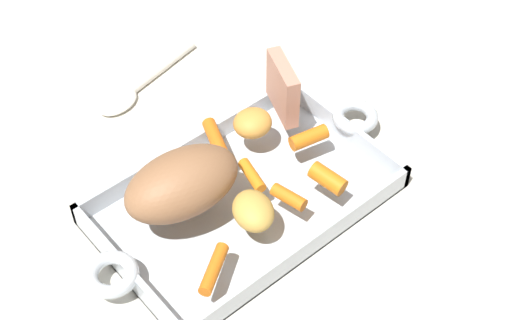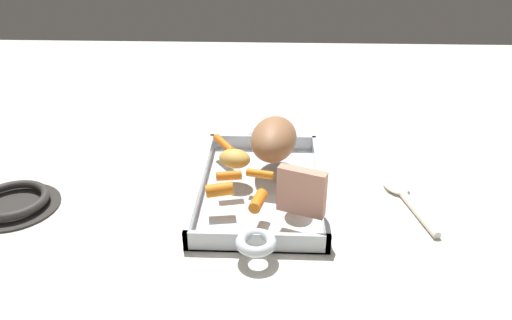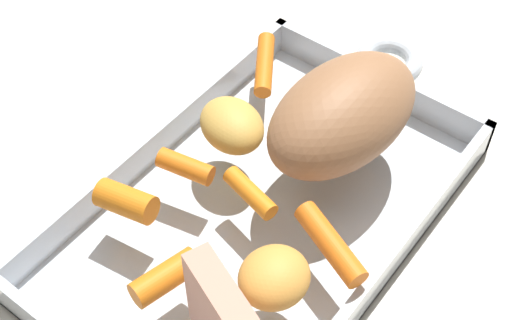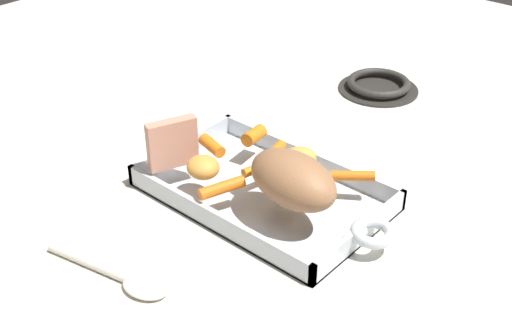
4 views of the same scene
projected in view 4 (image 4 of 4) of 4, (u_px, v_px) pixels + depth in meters
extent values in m
plane|color=silver|center=(263.00, 197.00, 1.06)|extent=(2.29, 2.29, 0.00)
cube|color=silver|center=(263.00, 195.00, 1.06)|extent=(0.37, 0.24, 0.01)
cube|color=silver|center=(213.00, 220.00, 0.98)|extent=(0.37, 0.01, 0.04)
cube|color=silver|center=(307.00, 159.00, 1.12)|extent=(0.37, 0.01, 0.04)
cube|color=silver|center=(183.00, 148.00, 1.15)|extent=(0.01, 0.24, 0.04)
cube|color=silver|center=(361.00, 235.00, 0.95)|extent=(0.01, 0.24, 0.04)
torus|color=silver|center=(175.00, 138.00, 1.16)|extent=(0.06, 0.06, 0.02)
torus|color=silver|center=(373.00, 232.00, 0.93)|extent=(0.06, 0.06, 0.02)
ellipsoid|color=#9B6945|center=(293.00, 179.00, 0.96)|extent=(0.16, 0.11, 0.08)
cube|color=tan|center=(172.00, 143.00, 1.04)|extent=(0.05, 0.08, 0.08)
cylinder|color=orange|center=(257.00, 168.00, 1.04)|extent=(0.03, 0.05, 0.02)
cylinder|color=orange|center=(211.00, 146.00, 1.09)|extent=(0.06, 0.03, 0.02)
cylinder|color=orange|center=(222.00, 188.00, 0.99)|extent=(0.04, 0.07, 0.02)
cylinder|color=orange|center=(275.00, 151.00, 1.08)|extent=(0.03, 0.05, 0.02)
cylinder|color=orange|center=(353.00, 176.00, 1.02)|extent=(0.07, 0.05, 0.02)
cylinder|color=orange|center=(254.00, 136.00, 1.12)|extent=(0.03, 0.05, 0.03)
ellipsoid|color=gold|center=(298.00, 159.00, 1.05)|extent=(0.07, 0.08, 0.04)
ellipsoid|color=gold|center=(203.00, 167.00, 1.03)|extent=(0.06, 0.06, 0.03)
cylinder|color=#282623|center=(378.00, 88.00, 1.39)|extent=(0.16, 0.16, 0.01)
torus|color=#2D2B28|center=(379.00, 83.00, 1.38)|extent=(0.13, 0.13, 0.02)
cylinder|color=white|center=(90.00, 263.00, 0.91)|extent=(0.14, 0.04, 0.01)
ellipsoid|color=white|center=(146.00, 286.00, 0.87)|extent=(0.07, 0.06, 0.01)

